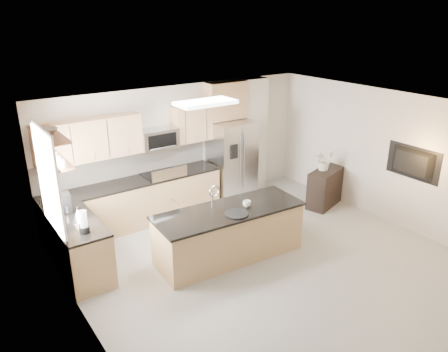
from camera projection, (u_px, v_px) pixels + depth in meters
floor at (281, 272)px, 7.12m from camera, size 6.50×6.50×0.00m
ceiling at (290, 115)px, 6.19m from camera, size 6.00×6.50×0.02m
wall_back at (180, 147)px, 9.15m from camera, size 6.00×0.02×2.60m
wall_left at (93, 259)px, 5.05m from camera, size 0.02×6.50×2.60m
wall_right at (403, 162)px, 8.26m from camera, size 0.02×6.50×2.60m
back_counter at (135, 202)px, 8.54m from camera, size 3.55×0.66×1.44m
left_counter at (79, 247)px, 6.95m from camera, size 0.66×1.50×0.92m
range at (164, 195)px, 8.87m from camera, size 0.76×0.64×1.14m
upper_cabinets at (123, 134)px, 8.14m from camera, size 3.50×0.33×0.75m
microwave at (158, 139)px, 8.55m from camera, size 0.76×0.40×0.40m
refrigerator at (232, 161)px, 9.57m from camera, size 0.92×0.78×1.78m
partition_column at (253, 136)px, 10.00m from camera, size 0.60×0.30×2.60m
window at (49, 182)px, 6.36m from camera, size 0.04×1.15×1.65m
shelf_lower at (53, 159)px, 6.40m from camera, size 0.30×1.20×0.04m
shelf_upper at (49, 135)px, 6.27m from camera, size 0.30×1.20×0.04m
ceiling_fixture at (206, 103)px, 7.22m from camera, size 1.00×0.50×0.06m
island at (229, 233)px, 7.42m from camera, size 2.62×1.09×1.31m
credenza at (326, 187)px, 9.44m from camera, size 1.09×0.71×0.81m
cup at (247, 204)px, 7.35m from camera, size 0.15×0.15×0.11m
platter at (236, 214)px, 7.08m from camera, size 0.45×0.45×0.02m
blender at (84, 223)px, 6.38m from camera, size 0.15×0.15×0.35m
kettle at (78, 215)px, 6.75m from camera, size 0.20×0.20×0.25m
coffee_maker at (65, 203)px, 7.03m from camera, size 0.20×0.23×0.33m
bowl at (48, 130)px, 6.26m from camera, size 0.41×0.41×0.08m
flower_vase at (324, 155)px, 9.18m from camera, size 0.62×0.54×0.67m
television at (410, 163)px, 8.04m from camera, size 0.14×1.08×0.62m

